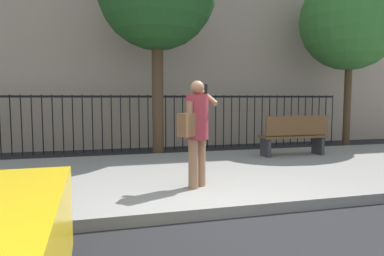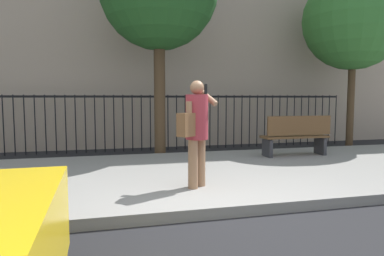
# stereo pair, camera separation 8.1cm
# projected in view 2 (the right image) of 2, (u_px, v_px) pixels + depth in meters

# --- Properties ---
(ground_plane) EXTENTS (60.00, 60.00, 0.00)m
(ground_plane) POSITION_uv_depth(u_px,v_px,m) (223.00, 219.00, 4.34)
(ground_plane) COLOR black
(sidewalk) EXTENTS (28.00, 4.40, 0.15)m
(sidewalk) POSITION_uv_depth(u_px,v_px,m) (183.00, 175.00, 6.45)
(sidewalk) COLOR gray
(sidewalk) RESTS_ON ground
(iron_fence) EXTENTS (12.03, 0.04, 1.60)m
(iron_fence) POSITION_uv_depth(u_px,v_px,m) (155.00, 115.00, 9.94)
(iron_fence) COLOR black
(iron_fence) RESTS_ON ground
(pedestrian_on_phone) EXTENTS (0.70, 0.66, 1.62)m
(pedestrian_on_phone) POSITION_uv_depth(u_px,v_px,m) (196.00, 126.00, 5.21)
(pedestrian_on_phone) COLOR #936B4C
(pedestrian_on_phone) RESTS_ON sidewalk
(street_bench) EXTENTS (1.60, 0.45, 0.95)m
(street_bench) POSITION_uv_depth(u_px,v_px,m) (296.00, 135.00, 8.11)
(street_bench) COLOR brown
(street_bench) RESTS_ON sidewalk
(street_tree_mid) EXTENTS (2.88, 2.88, 5.20)m
(street_tree_mid) POSITION_uv_depth(u_px,v_px,m) (354.00, 20.00, 9.95)
(street_tree_mid) COLOR #4C3823
(street_tree_mid) RESTS_ON ground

